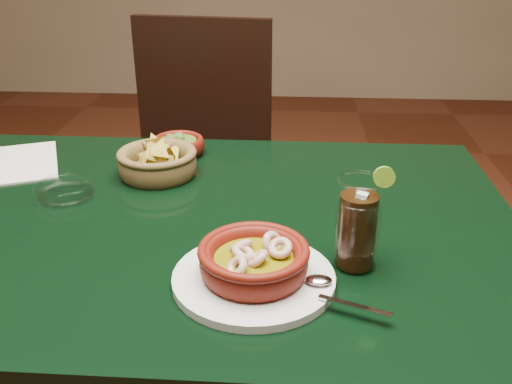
# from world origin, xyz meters

# --- Properties ---
(dining_table) EXTENTS (1.20, 0.80, 0.75)m
(dining_table) POSITION_xyz_m (0.00, 0.00, 0.65)
(dining_table) COLOR black
(dining_table) RESTS_ON ground
(dining_chair) EXTENTS (0.50, 0.50, 0.97)m
(dining_chair) POSITION_xyz_m (-0.10, 0.71, 0.54)
(dining_chair) COLOR black
(dining_chair) RESTS_ON ground
(shrimp_plate) EXTENTS (0.30, 0.23, 0.07)m
(shrimp_plate) POSITION_xyz_m (0.15, -0.20, 0.78)
(shrimp_plate) COLOR silver
(shrimp_plate) RESTS_ON dining_table
(chip_basket) EXTENTS (0.19, 0.19, 0.12)m
(chip_basket) POSITION_xyz_m (-0.07, 0.17, 0.78)
(chip_basket) COLOR brown
(chip_basket) RESTS_ON dining_table
(guacamole_ramekin) EXTENTS (0.14, 0.14, 0.05)m
(guacamole_ramekin) POSITION_xyz_m (-0.06, 0.30, 0.77)
(guacamole_ramekin) COLOR #541008
(guacamole_ramekin) RESTS_ON dining_table
(cola_drink) EXTENTS (0.14, 0.14, 0.16)m
(cola_drink) POSITION_xyz_m (0.30, -0.14, 0.82)
(cola_drink) COLOR white
(cola_drink) RESTS_ON dining_table
(glass_ashtray) EXTENTS (0.12, 0.12, 0.03)m
(glass_ashtray) POSITION_xyz_m (-0.23, 0.07, 0.76)
(glass_ashtray) COLOR white
(glass_ashtray) RESTS_ON dining_table
(paper_menu) EXTENTS (0.25, 0.28, 0.00)m
(paper_menu) POSITION_xyz_m (-0.40, 0.21, 0.75)
(paper_menu) COLOR beige
(paper_menu) RESTS_ON dining_table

